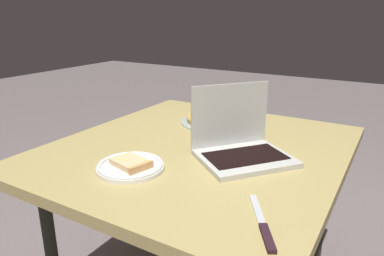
{
  "coord_description": "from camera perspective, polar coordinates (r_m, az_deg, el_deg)",
  "views": [
    {
      "loc": [
        -1.11,
        -0.62,
        1.22
      ],
      "look_at": [
        0.05,
        0.06,
        0.78
      ],
      "focal_mm": 33.4,
      "sensor_mm": 36.0,
      "label": 1
    }
  ],
  "objects": [
    {
      "name": "pizza_plate",
      "position": [
        1.17,
        -9.76,
        -5.98
      ],
      "size": [
        0.22,
        0.22,
        0.04
      ],
      "color": "white",
      "rests_on": "dining_table"
    },
    {
      "name": "pizza_tray",
      "position": [
        1.65,
        4.1,
        1.45
      ],
      "size": [
        0.33,
        0.33,
        0.04
      ],
      "color": "#94A6A6",
      "rests_on": "dining_table"
    },
    {
      "name": "table_knife",
      "position": [
        0.89,
        11.31,
        -15.13
      ],
      "size": [
        0.22,
        0.14,
        0.01
      ],
      "color": "silver",
      "rests_on": "dining_table"
    },
    {
      "name": "laptop",
      "position": [
        1.25,
        7.66,
        -2.44
      ],
      "size": [
        0.39,
        0.38,
        0.25
      ],
      "color": "beige",
      "rests_on": "dining_table"
    },
    {
      "name": "dining_table",
      "position": [
        1.39,
        1.14,
        -5.24
      ],
      "size": [
        1.13,
        1.04,
        0.73
      ],
      "color": "tan",
      "rests_on": "ground_plane"
    }
  ]
}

